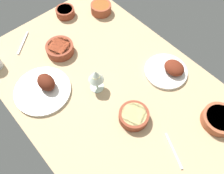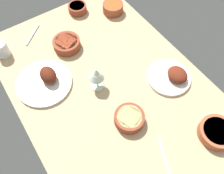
% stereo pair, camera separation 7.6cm
% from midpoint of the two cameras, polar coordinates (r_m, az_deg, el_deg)
% --- Properties ---
extents(dining_table, '(1.40, 0.90, 0.04)m').
position_cam_midpoint_polar(dining_table, '(1.18, -1.86, -1.10)').
color(dining_table, tan).
rests_on(dining_table, ground).
extents(plate_far_side, '(0.23, 0.23, 0.07)m').
position_cam_midpoint_polar(plate_far_side, '(1.22, 12.28, 4.09)').
color(plate_far_side, silver).
rests_on(plate_far_side, dining_table).
extents(plate_near_viewer, '(0.28, 0.28, 0.09)m').
position_cam_midpoint_polar(plate_near_viewer, '(1.20, -18.37, -0.34)').
color(plate_near_viewer, silver).
rests_on(plate_near_viewer, dining_table).
extents(bowl_cream, '(0.16, 0.16, 0.05)m').
position_cam_midpoint_polar(bowl_cream, '(1.15, 23.41, -7.45)').
color(bowl_cream, '#A35133').
rests_on(bowl_cream, dining_table).
extents(bowl_sauce, '(0.15, 0.15, 0.05)m').
position_cam_midpoint_polar(bowl_sauce, '(1.32, -14.48, 9.18)').
color(bowl_sauce, brown).
rests_on(bowl_sauce, dining_table).
extents(bowl_soup, '(0.13, 0.13, 0.06)m').
position_cam_midpoint_polar(bowl_soup, '(1.51, -4.28, 18.94)').
color(bowl_soup, brown).
rests_on(bowl_soup, dining_table).
extents(bowl_potatoes, '(0.14, 0.14, 0.05)m').
position_cam_midpoint_polar(bowl_potatoes, '(1.06, 3.38, -7.28)').
color(bowl_potatoes, brown).
rests_on(bowl_potatoes, dining_table).
extents(bowl_onions, '(0.11, 0.11, 0.05)m').
position_cam_midpoint_polar(bowl_onions, '(1.52, -13.04, 17.72)').
color(bowl_onions, brown).
rests_on(bowl_onions, dining_table).
extents(wine_glass, '(0.08, 0.08, 0.14)m').
position_cam_midpoint_polar(wine_glass, '(1.09, -6.05, 2.51)').
color(wine_glass, silver).
rests_on(wine_glass, dining_table).
extents(fork_loose, '(0.15, 0.07, 0.01)m').
position_cam_midpoint_polar(fork_loose, '(1.06, 13.00, -15.28)').
color(fork_loose, silver).
rests_on(fork_loose, dining_table).
extents(spoon_loose, '(0.12, 0.13, 0.01)m').
position_cam_midpoint_polar(spoon_loose, '(1.44, -22.72, 10.01)').
color(spoon_loose, silver).
rests_on(spoon_loose, dining_table).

